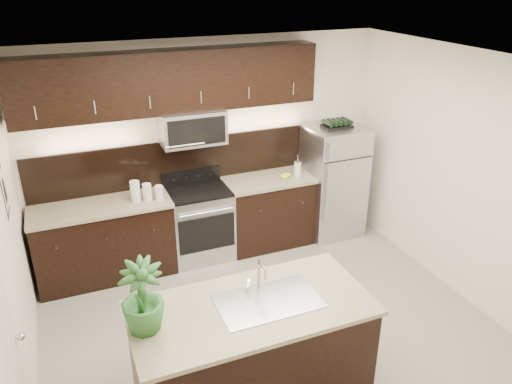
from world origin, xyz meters
TOP-DOWN VIEW (x-y plane):
  - ground at (0.00, 0.00)m, footprint 4.50×4.50m
  - room_walls at (-0.11, -0.04)m, footprint 4.52×4.02m
  - counter_run at (-0.46, 1.69)m, footprint 3.51×0.65m
  - upper_fixtures at (-0.43, 1.84)m, footprint 3.49×0.40m
  - island at (-0.50, -0.70)m, footprint 1.96×0.96m
  - sink_faucet at (-0.35, -0.69)m, footprint 0.84×0.50m
  - refrigerator at (1.63, 1.63)m, footprint 0.74×0.67m
  - wine_rack at (1.63, 1.63)m, footprint 0.38×0.23m
  - plant at (-1.34, -0.66)m, footprint 0.40×0.40m
  - canisters at (-0.91, 1.61)m, footprint 0.36×0.17m
  - french_press at (1.08, 1.64)m, footprint 0.10×0.10m
  - bananas at (0.86, 1.61)m, footprint 0.20×0.18m

SIDE VIEW (x-z plane):
  - ground at x=0.00m, z-range 0.00..0.00m
  - counter_run at x=-0.46m, z-range 0.00..0.94m
  - island at x=-0.50m, z-range 0.00..0.94m
  - refrigerator at x=1.63m, z-range 0.00..1.53m
  - sink_faucet at x=-0.35m, z-range 0.81..1.10m
  - bananas at x=0.86m, z-range 0.94..0.99m
  - french_press at x=1.08m, z-range 0.90..1.18m
  - canisters at x=-0.91m, z-range 0.93..1.17m
  - plant at x=-1.34m, z-range 0.94..1.52m
  - wine_rack at x=1.63m, z-range 1.53..1.62m
  - room_walls at x=-0.11m, z-range 0.34..3.05m
  - upper_fixtures at x=-0.43m, z-range 1.31..2.97m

